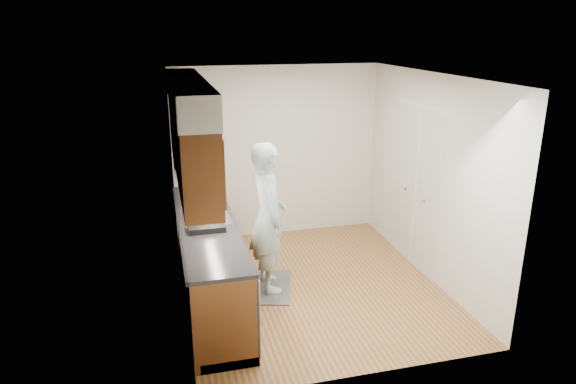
{
  "coord_description": "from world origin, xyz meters",
  "views": [
    {
      "loc": [
        -1.65,
        -5.37,
        2.99
      ],
      "look_at": [
        -0.22,
        0.25,
        1.13
      ],
      "focal_mm": 32.0,
      "sensor_mm": 36.0,
      "label": 1
    }
  ],
  "objects_px": {
    "soda_can": "(208,197)",
    "steel_can": "(207,198)",
    "dish_rack": "(206,226)",
    "soap_bottle_a": "(192,192)",
    "soap_bottle_b": "(213,191)",
    "person": "(268,208)"
  },
  "relations": [
    {
      "from": "person",
      "to": "steel_can",
      "type": "bearing_deg",
      "value": 44.96
    },
    {
      "from": "soap_bottle_a",
      "to": "soda_can",
      "type": "bearing_deg",
      "value": -21.84
    },
    {
      "from": "dish_rack",
      "to": "soap_bottle_b",
      "type": "bearing_deg",
      "value": 79.08
    },
    {
      "from": "person",
      "to": "steel_can",
      "type": "relative_size",
      "value": 16.17
    },
    {
      "from": "soap_bottle_a",
      "to": "person",
      "type": "bearing_deg",
      "value": -40.27
    },
    {
      "from": "person",
      "to": "dish_rack",
      "type": "height_order",
      "value": "person"
    },
    {
      "from": "person",
      "to": "soap_bottle_a",
      "type": "relative_size",
      "value": 8.41
    },
    {
      "from": "person",
      "to": "soda_can",
      "type": "distance_m",
      "value": 0.87
    },
    {
      "from": "soda_can",
      "to": "soap_bottle_a",
      "type": "bearing_deg",
      "value": 158.16
    },
    {
      "from": "soap_bottle_b",
      "to": "soda_can",
      "type": "relative_size",
      "value": 1.43
    },
    {
      "from": "soda_can",
      "to": "dish_rack",
      "type": "xyz_separation_m",
      "value": [
        -0.11,
        -0.88,
        -0.03
      ]
    },
    {
      "from": "person",
      "to": "dish_rack",
      "type": "xyz_separation_m",
      "value": [
        -0.73,
        -0.27,
        -0.05
      ]
    },
    {
      "from": "soap_bottle_b",
      "to": "steel_can",
      "type": "bearing_deg",
      "value": -122.55
    },
    {
      "from": "soap_bottle_a",
      "to": "steel_can",
      "type": "distance_m",
      "value": 0.2
    },
    {
      "from": "person",
      "to": "dish_rack",
      "type": "relative_size",
      "value": 5.27
    },
    {
      "from": "soap_bottle_b",
      "to": "steel_can",
      "type": "height_order",
      "value": "soap_bottle_b"
    },
    {
      "from": "dish_rack",
      "to": "soda_can",
      "type": "bearing_deg",
      "value": 82.4
    },
    {
      "from": "steel_can",
      "to": "dish_rack",
      "type": "height_order",
      "value": "steel_can"
    },
    {
      "from": "soap_bottle_b",
      "to": "steel_can",
      "type": "relative_size",
      "value": 1.49
    },
    {
      "from": "soap_bottle_b",
      "to": "soda_can",
      "type": "bearing_deg",
      "value": -121.64
    },
    {
      "from": "soda_can",
      "to": "steel_can",
      "type": "distance_m",
      "value": 0.04
    },
    {
      "from": "soap_bottle_a",
      "to": "soda_can",
      "type": "height_order",
      "value": "soap_bottle_a"
    }
  ]
}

